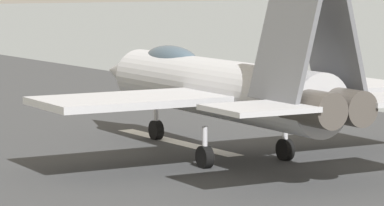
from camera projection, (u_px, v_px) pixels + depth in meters
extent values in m
plane|color=slate|center=(187.00, 145.00, 41.87)|extent=(400.00, 400.00, 0.00)
cube|color=#37393A|center=(187.00, 145.00, 41.87)|extent=(240.00, 26.00, 0.02)
cube|color=white|center=(176.00, 142.00, 42.49)|extent=(8.00, 0.70, 0.00)
cylinder|color=#ACADB2|center=(219.00, 88.00, 38.83)|extent=(12.38, 2.72, 2.04)
cone|color=#ACADB2|center=(124.00, 72.00, 45.36)|extent=(2.93, 1.89, 1.74)
ellipsoid|color=#3F5160|center=(171.00, 60.00, 41.74)|extent=(3.66, 1.30, 1.10)
cylinder|color=#47423D|center=(311.00, 108.00, 33.11)|extent=(2.26, 1.22, 1.10)
cylinder|color=#47423D|center=(341.00, 106.00, 33.65)|extent=(2.26, 1.22, 1.10)
cube|color=#ACADB2|center=(128.00, 100.00, 36.02)|extent=(3.72, 6.14, 0.24)
cube|color=#ACADB2|center=(329.00, 88.00, 39.93)|extent=(3.72, 6.14, 0.24)
cube|color=#ACADB2|center=(259.00, 108.00, 32.19)|extent=(2.55, 2.93, 0.16)
cube|color=#5B5D62|center=(284.00, 50.00, 33.56)|extent=(2.65, 1.09, 3.14)
cube|color=#5B5D62|center=(332.00, 48.00, 34.44)|extent=(2.65, 1.09, 3.14)
cylinder|color=silver|center=(156.00, 122.00, 43.11)|extent=(0.18, 0.18, 1.40)
cylinder|color=black|center=(156.00, 130.00, 43.15)|extent=(0.78, 0.34, 0.76)
cylinder|color=silver|center=(205.00, 148.00, 36.68)|extent=(0.18, 0.18, 1.40)
cylinder|color=black|center=(205.00, 157.00, 36.72)|extent=(0.78, 0.34, 0.76)
cylinder|color=silver|center=(285.00, 141.00, 38.25)|extent=(0.18, 0.18, 1.40)
cylinder|color=black|center=(285.00, 150.00, 38.28)|extent=(0.78, 0.34, 0.76)
cone|color=orange|center=(188.00, 82.00, 63.79)|extent=(0.44, 0.44, 0.55)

